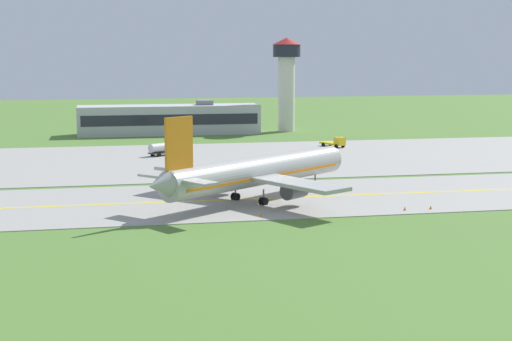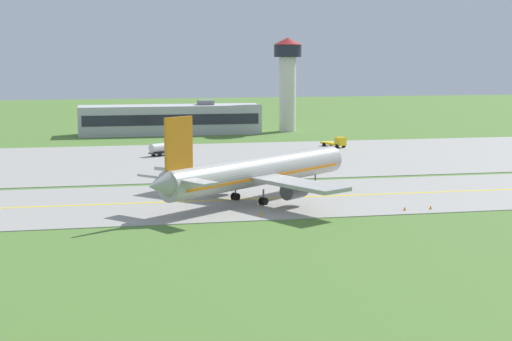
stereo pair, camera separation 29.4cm
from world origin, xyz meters
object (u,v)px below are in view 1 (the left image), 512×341
Objects in this scene: service_truck_baggage at (163,148)px; control_tower at (287,75)px; airplane_lead at (257,172)px; service_truck_fuel at (336,142)px.

control_tower reaches higher than service_truck_baggage.
airplane_lead is 98.79m from control_tower.
service_truck_baggage is at bearing -129.60° from control_tower.
airplane_lead is at bearing -105.98° from control_tower.
airplane_lead reaches higher than service_truck_baggage.
control_tower is at bearing 74.02° from airplane_lead.
service_truck_fuel is at bearing 62.99° from airplane_lead.
airplane_lead is 1.38× the size of control_tower.
service_truck_baggage reaches higher than service_truck_fuel.
service_truck_fuel is at bearing -86.60° from control_tower.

